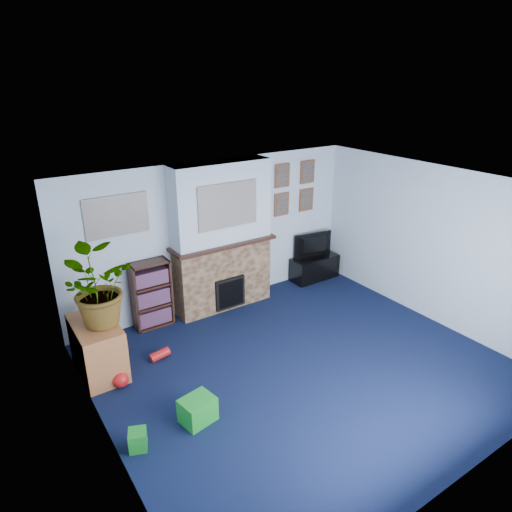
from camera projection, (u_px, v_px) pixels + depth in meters
floor at (301, 366)px, 6.06m from camera, size 5.00×4.50×0.01m
ceiling at (309, 189)px, 5.15m from camera, size 5.00×4.50×0.01m
wall_back at (216, 234)px, 7.33m from camera, size 5.00×0.04×2.40m
wall_front at (473, 381)px, 3.87m from camera, size 5.00×0.04×2.40m
wall_left at (100, 349)px, 4.32m from camera, size 0.04×4.50×2.40m
wall_right at (433, 245)px, 6.89m from camera, size 0.04×4.50×2.40m
chimney_breast at (222, 239)px, 7.18m from camera, size 1.72×0.50×2.40m
collage_main at (228, 205)px, 6.80m from camera, size 1.00×0.03×0.68m
collage_left at (117, 216)px, 6.31m from camera, size 0.90×0.03×0.58m
portrait_tl at (282, 176)px, 7.68m from camera, size 0.30×0.03×0.40m
portrait_tr at (307, 172)px, 7.97m from camera, size 0.30×0.03×0.40m
portrait_bl at (282, 204)px, 7.87m from camera, size 0.30×0.03×0.40m
portrait_br at (306, 200)px, 8.16m from camera, size 0.30×0.03×0.40m
tv_stand at (314, 267)px, 8.54m from camera, size 0.92×0.39×0.43m
television at (315, 246)px, 8.39m from camera, size 0.78×0.22×0.44m
bookshelf at (151, 296)px, 6.86m from camera, size 0.58×0.28×1.05m
sideboard at (98, 348)px, 5.83m from camera, size 0.51×0.92×0.71m
potted_plant at (94, 289)px, 5.50m from camera, size 1.15×1.15×0.97m
mantel_clock at (220, 238)px, 7.10m from camera, size 0.09×0.05×0.13m
mantel_candle at (240, 233)px, 7.28m from camera, size 0.06×0.06×0.18m
mantel_teddy at (193, 244)px, 6.87m from camera, size 0.12×0.12×0.12m
mantel_can at (258, 230)px, 7.48m from camera, size 0.06×0.06×0.12m
green_crate at (198, 410)px, 5.07m from camera, size 0.41×0.35×0.29m
toy_ball at (121, 380)px, 5.64m from camera, size 0.20×0.20×0.20m
toy_block at (138, 440)px, 4.70m from camera, size 0.24×0.24×0.22m
toy_tube at (160, 354)px, 6.19m from camera, size 0.28×0.12×0.16m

